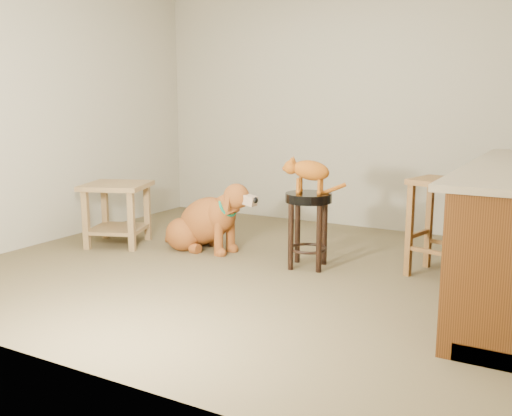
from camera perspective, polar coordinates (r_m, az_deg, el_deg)
The scene contains 7 objects.
floor at distance 4.71m, azimuth -0.11°, elevation -6.17°, with size 4.50×4.00×0.01m, color brown.
room_shell at distance 4.52m, azimuth -0.12°, elevation 14.64°, with size 4.54×4.04×2.62m.
padded_stool at distance 4.69m, azimuth 5.25°, elevation -0.69°, with size 0.38×0.38×0.62m.
wood_stool at distance 4.68m, azimuth 17.87°, elevation -1.71°, with size 0.50×0.50×0.77m.
side_table at distance 5.59m, azimuth -13.72°, elevation 0.35°, with size 0.74×0.74×0.59m.
golden_retriever at distance 5.28m, azimuth -5.01°, elevation -1.45°, with size 1.09×0.57×0.70m.
tabby_kitten at distance 4.64m, azimuth 5.18°, elevation 3.67°, with size 0.50×0.27×0.33m.
Camera 1 is at (2.21, -3.93, 1.36)m, focal length 40.00 mm.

